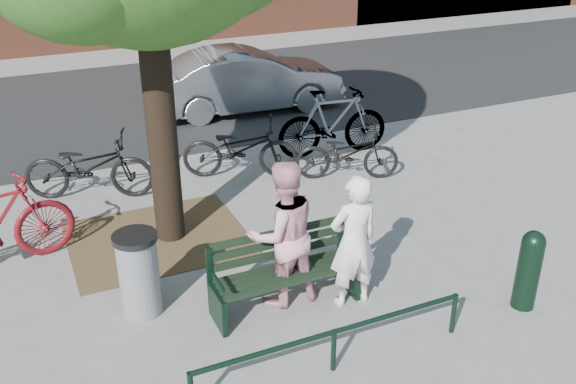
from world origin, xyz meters
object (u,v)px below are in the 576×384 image
bollard (529,267)px  litter_bin (139,274)px  person_right (283,234)px  parked_car (247,80)px  park_bench (283,269)px  person_left (354,242)px  bicycle_c (240,148)px

bollard → litter_bin: litter_bin is taller
person_right → litter_bin: bearing=-17.5°
person_right → parked_car: bearing=-109.5°
person_right → litter_bin: (-1.60, 0.45, -0.38)m
park_bench → person_right: bearing=65.7°
person_left → bollard: 2.06m
bicycle_c → litter_bin: bearing=166.2°
litter_bin → parked_car: size_ratio=0.25×
bicycle_c → parked_car: (1.38, 3.25, 0.17)m
person_left → bicycle_c: 3.98m
park_bench → bollard: 2.85m
park_bench → person_right: (0.03, 0.07, 0.42)m
person_left → bollard: bearing=154.1°
person_right → litter_bin: 1.70m
bicycle_c → person_left: bearing=-157.5°
person_left → park_bench: bearing=-21.4°
person_left → bicycle_c: person_left is taller
bollard → bicycle_c: bearing=109.6°
person_left → litter_bin: 2.48m
park_bench → bicycle_c: (0.84, 3.65, 0.03)m
litter_bin → park_bench: bearing=-18.4°
parked_car → bollard: bearing=-174.0°
person_left → litter_bin: bearing=-18.9°
bollard → person_left: bearing=153.3°
litter_bin → bicycle_c: litter_bin is taller
person_left → parked_car: bearing=-100.7°
person_left → bicycle_c: (0.08, 3.96, -0.32)m
litter_bin → parked_car: parked_car is taller
bollard → park_bench: bearing=154.6°
parked_car → person_left: bearing=172.0°
litter_bin → person_right: bearing=-15.7°
person_right → litter_bin: size_ratio=1.75×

